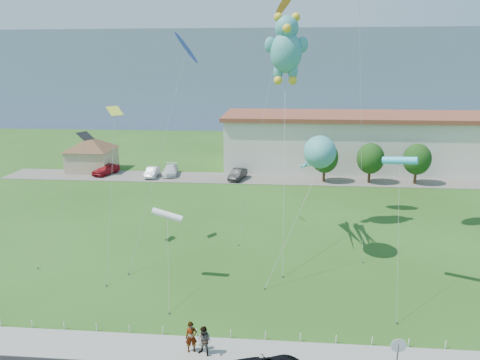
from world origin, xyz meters
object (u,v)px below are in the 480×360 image
at_px(pedestrian_right, 204,341).
at_px(octopus_kite, 318,158).
at_px(parked_car_black, 238,174).
at_px(parked_car_red, 106,169).
at_px(parked_car_silver, 152,172).
at_px(pedestrian_left, 191,337).
at_px(teddy_bear_kite, 286,47).
at_px(warehouse, 424,141).
at_px(parked_car_white, 170,170).
at_px(pavilion, 92,151).
at_px(stop_sign, 398,350).

xyz_separation_m(pedestrian_right, octopus_kite, (7.02, 14.32, 7.18)).
relative_size(pedestrian_right, parked_car_black, 0.38).
height_order(parked_car_red, parked_car_silver, parked_car_red).
bearing_deg(pedestrian_left, parked_car_red, 103.42).
xyz_separation_m(parked_car_black, teddy_bear_kite, (5.85, -18.11, 16.04)).
bearing_deg(pedestrian_right, pedestrian_left, -175.27).
bearing_deg(warehouse, pedestrian_left, -119.97).
bearing_deg(parked_car_red, parked_car_black, 15.32).
relative_size(parked_car_white, parked_car_black, 1.11).
distance_m(pavilion, warehouse, 50.37).
distance_m(pedestrian_right, parked_car_black, 37.48).
xyz_separation_m(pavilion, pedestrian_left, (23.01, -40.82, -2.04)).
xyz_separation_m(pavilion, teddy_bear_kite, (28.11, -21.73, 13.80)).
bearing_deg(parked_car_silver, pedestrian_right, -71.38).
bearing_deg(pedestrian_left, pavilion, 105.29).
bearing_deg(stop_sign, pedestrian_right, 173.34).
distance_m(pavilion, stop_sign, 53.90).
bearing_deg(pedestrian_right, parked_car_silver, 133.09).
relative_size(stop_sign, pedestrian_left, 1.41).
distance_m(pavilion, teddy_bear_kite, 38.11).
xyz_separation_m(pavilion, parked_car_white, (12.37, -2.00, -2.26)).
distance_m(pavilion, octopus_kite, 41.10).
bearing_deg(parked_car_red, pavilion, 159.87).
relative_size(pavilion, parked_car_white, 1.90).
height_order(pavilion, parked_car_white, pavilion).
distance_m(stop_sign, parked_car_silver, 45.53).
relative_size(pavilion, warehouse, 0.15).
distance_m(warehouse, parked_car_white, 38.61).
relative_size(pedestrian_left, octopus_kite, 0.15).
bearing_deg(parked_car_black, teddy_bear_kite, -58.96).
bearing_deg(parked_car_black, pavilion, -176.09).
bearing_deg(octopus_kite, pedestrian_right, -116.12).
xyz_separation_m(parked_car_silver, teddy_bear_kite, (18.05, -18.53, 16.08)).
xyz_separation_m(parked_car_silver, parked_car_black, (12.20, -0.42, 0.04)).
distance_m(pavilion, parked_car_white, 12.74).
distance_m(warehouse, parked_car_red, 47.87).
bearing_deg(warehouse, parked_car_silver, -167.04).
distance_m(parked_car_red, parked_car_silver, 7.11).
height_order(pedestrian_right, parked_car_red, pedestrian_right).
xyz_separation_m(pedestrian_left, octopus_kite, (7.78, 14.07, 7.14)).
height_order(pedestrian_left, parked_car_red, pedestrian_left).
height_order(pavilion, pedestrian_left, pavilion).
xyz_separation_m(parked_car_silver, octopus_kite, (20.73, -23.55, 7.38)).
xyz_separation_m(warehouse, pedestrian_right, (-26.24, -47.07, -3.18)).
xyz_separation_m(parked_car_red, parked_car_silver, (7.07, -0.78, -0.10)).
bearing_deg(pedestrian_left, pedestrian_right, -32.58).
relative_size(warehouse, parked_car_silver, 14.71).
bearing_deg(stop_sign, parked_car_white, 117.72).
relative_size(pavilion, parked_car_black, 2.10).
height_order(parked_car_white, teddy_bear_kite, teddy_bear_kite).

